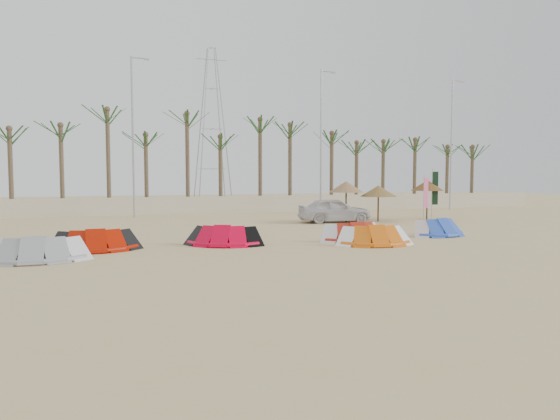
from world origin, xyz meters
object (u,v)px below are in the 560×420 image
object	(u,v)px
kite_blue	(437,227)
parasol_right	(427,185)
parasol_mid	(378,191)
car	(334,210)
kite_red_right	(352,231)
parasol_left	(346,187)
kite_grey	(36,248)
kite_red_left	(96,239)
kite_red_mid	(222,235)
kite_orange	(372,234)

from	to	relation	value
kite_blue	parasol_right	xyz separation A→B (m)	(4.88, 7.84, 1.83)
parasol_mid	car	xyz separation A→B (m)	(-2.95, 0.19, -1.16)
kite_red_right	parasol_mid	bearing A→B (deg)	53.89
parasol_left	kite_grey	bearing A→B (deg)	-149.26
kite_blue	car	bearing A→B (deg)	103.69
kite_grey	kite_red_left	world-z (taller)	same
kite_red_mid	kite_blue	size ratio (longest dim) A/B	1.16
kite_grey	kite_red_mid	size ratio (longest dim) A/B	0.94
kite_red_right	kite_blue	bearing A→B (deg)	5.05
kite_red_right	kite_red_left	bearing A→B (deg)	177.23
kite_red_right	kite_blue	distance (m)	4.77
kite_red_mid	kite_blue	distance (m)	10.58
kite_red_right	kite_orange	xyz separation A→B (m)	(0.17, -1.46, -0.00)
parasol_mid	kite_orange	bearing A→B (deg)	-120.91
kite_grey	kite_blue	size ratio (longest dim) A/B	1.09
parasol_right	kite_red_right	bearing A→B (deg)	-139.39
kite_red_left	parasol_mid	xyz separation A→B (m)	(16.61, 7.45, 1.50)
kite_orange	parasol_left	bearing A→B (deg)	69.95
kite_red_mid	parasol_left	world-z (taller)	parasol_left
kite_orange	parasol_mid	world-z (taller)	parasol_mid
parasol_left	kite_red_mid	bearing A→B (deg)	-140.54
parasol_right	parasol_left	bearing A→B (deg)	178.80
kite_orange	parasol_right	xyz separation A→B (m)	(9.47, 9.72, 1.83)
kite_grey	kite_blue	distance (m)	17.48
parasol_left	parasol_mid	xyz separation A→B (m)	(2.05, -0.41, -0.27)
kite_red_left	car	bearing A→B (deg)	29.20
parasol_right	kite_orange	bearing A→B (deg)	-134.25
kite_red_left	kite_orange	distance (m)	11.14
kite_orange	kite_red_left	bearing A→B (deg)	169.76
kite_orange	parasol_mid	bearing A→B (deg)	59.09
kite_red_left	parasol_left	size ratio (longest dim) A/B	1.32
parasol_mid	parasol_right	distance (m)	3.85
kite_red_right	car	bearing A→B (deg)	70.64
kite_grey	kite_red_left	size ratio (longest dim) A/B	1.01
kite_red_left	car	xyz separation A→B (m)	(13.66, 7.63, 0.34)
kite_red_mid	kite_grey	bearing A→B (deg)	-164.72
parasol_mid	parasol_right	bearing A→B (deg)	4.34
kite_red_right	kite_blue	world-z (taller)	same
kite_red_right	car	world-z (taller)	car
kite_red_right	parasol_right	bearing A→B (deg)	40.61
kite_red_mid	kite_red_right	distance (m)	5.85
kite_blue	parasol_mid	bearing A→B (deg)	81.99
kite_red_left	parasol_mid	size ratio (longest dim) A/B	1.47
kite_red_mid	parasol_right	distance (m)	17.40
kite_grey	car	size ratio (longest dim) A/B	0.76
parasol_left	parasol_mid	bearing A→B (deg)	-11.39
parasol_left	kite_red_left	bearing A→B (deg)	-151.63
car	kite_red_right	bearing A→B (deg)	168.46
kite_red_left	parasol_mid	distance (m)	18.26
kite_red_right	kite_orange	bearing A→B (deg)	-83.36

